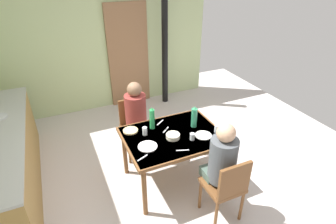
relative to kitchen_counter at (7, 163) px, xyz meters
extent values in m
plane|color=beige|center=(1.69, -0.72, -0.45)|extent=(6.81, 6.81, 0.00)
cube|color=#B5C98F|center=(1.69, 1.90, 0.91)|extent=(4.24, 0.10, 2.72)
cube|color=#8B6241|center=(2.16, 1.82, 0.55)|extent=(0.80, 0.05, 2.00)
cylinder|color=black|center=(2.82, 1.55, 0.91)|extent=(0.12, 0.12, 2.72)
cube|color=olive|center=(0.00, 0.00, -0.02)|extent=(0.60, 2.52, 0.87)
cube|color=brown|center=(1.95, -0.67, 0.27)|extent=(1.21, 0.93, 0.04)
cube|color=beige|center=(1.95, -0.67, 0.29)|extent=(1.16, 0.89, 0.00)
cylinder|color=brown|center=(1.42, -1.07, -0.10)|extent=(0.06, 0.06, 0.70)
cylinder|color=brown|center=(2.49, -1.07, -0.10)|extent=(0.06, 0.06, 0.70)
cylinder|color=brown|center=(1.42, -0.28, -0.10)|extent=(0.06, 0.06, 0.70)
cylinder|color=brown|center=(2.49, -0.28, -0.10)|extent=(0.06, 0.06, 0.70)
cube|color=brown|center=(2.22, -1.42, 0.00)|extent=(0.40, 0.40, 0.04)
cube|color=brown|center=(2.22, -1.60, 0.21)|extent=(0.38, 0.04, 0.42)
cylinder|color=brown|center=(2.05, -1.25, -0.25)|extent=(0.04, 0.04, 0.41)
cylinder|color=brown|center=(2.39, -1.25, -0.25)|extent=(0.04, 0.04, 0.41)
cylinder|color=brown|center=(2.05, -1.59, -0.25)|extent=(0.04, 0.04, 0.41)
cylinder|color=brown|center=(2.39, -1.59, -0.25)|extent=(0.04, 0.04, 0.41)
cube|color=brown|center=(1.70, 0.07, 0.00)|extent=(0.40, 0.40, 0.04)
cube|color=brown|center=(1.70, 0.25, 0.21)|extent=(0.38, 0.04, 0.42)
cylinder|color=brown|center=(1.87, -0.10, -0.25)|extent=(0.04, 0.04, 0.41)
cylinder|color=brown|center=(1.53, -0.10, -0.25)|extent=(0.04, 0.04, 0.41)
cylinder|color=brown|center=(1.87, 0.24, -0.25)|extent=(0.04, 0.04, 0.41)
cylinder|color=brown|center=(1.53, 0.24, -0.25)|extent=(0.04, 0.04, 0.41)
cube|color=#455A4F|center=(2.22, -1.26, 0.06)|extent=(0.30, 0.22, 0.12)
cylinder|color=#4C5156|center=(2.22, -1.37, 0.32)|extent=(0.30, 0.30, 0.52)
sphere|color=tan|center=(2.22, -1.37, 0.67)|extent=(0.20, 0.20, 0.20)
cube|color=brown|center=(1.70, -0.09, 0.06)|extent=(0.30, 0.22, 0.12)
cylinder|color=maroon|center=(1.70, 0.02, 0.32)|extent=(0.30, 0.30, 0.52)
sphere|color=#846047|center=(1.70, 0.02, 0.67)|extent=(0.20, 0.20, 0.20)
cylinder|color=#318F64|center=(2.29, -0.60, 0.42)|extent=(0.08, 0.08, 0.26)
cone|color=#36955F|center=(2.29, -0.60, 0.57)|extent=(0.05, 0.05, 0.04)
cylinder|color=green|center=(1.78, -0.42, 0.42)|extent=(0.07, 0.07, 0.27)
cone|color=green|center=(1.78, -0.42, 0.58)|extent=(0.05, 0.05, 0.04)
cylinder|color=#F0E5C5|center=(1.92, -0.74, 0.32)|extent=(0.17, 0.17, 0.05)
cylinder|color=white|center=(2.29, -0.85, 0.29)|extent=(0.21, 0.21, 0.01)
cylinder|color=white|center=(1.58, -0.78, 0.29)|extent=(0.23, 0.23, 0.01)
cylinder|color=silver|center=(1.64, -0.52, 0.34)|extent=(0.06, 0.06, 0.10)
cylinder|color=silver|center=(2.12, -0.86, 0.33)|extent=(0.06, 0.06, 0.09)
cylinder|color=silver|center=(2.49, -0.84, 0.34)|extent=(0.06, 0.06, 0.09)
cylinder|color=#DBB77A|center=(1.50, -0.38, 0.30)|extent=(0.19, 0.19, 0.02)
cube|color=silver|center=(1.92, -0.54, 0.29)|extent=(0.12, 0.11, 0.00)
cube|color=silver|center=(1.46, -0.95, 0.29)|extent=(0.14, 0.07, 0.00)
cube|color=silver|center=(1.92, -0.34, 0.29)|extent=(0.13, 0.10, 0.00)
cube|color=silver|center=(1.92, -1.01, 0.29)|extent=(0.15, 0.06, 0.00)
camera|label=1|loc=(0.75, -3.19, 2.19)|focal=28.85mm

